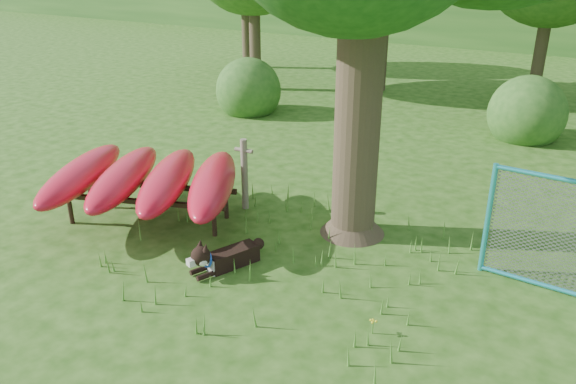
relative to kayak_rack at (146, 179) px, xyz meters
The scene contains 7 objects.
ground 2.65m from the kayak_rack, 22.41° to the right, with size 80.00×80.00×0.00m, color #1F480E.
wooden_post 1.63m from the kayak_rack, 49.55° to the left, with size 0.34×0.12×1.25m.
kayak_rack is the anchor object (origin of this frame).
husky_dog 2.15m from the kayak_rack, 16.85° to the right, with size 0.62×1.12×0.53m.
wildflower_clump 4.48m from the kayak_rack, 10.81° to the right, with size 0.09×0.10×0.20m.
shrub_left 7.09m from the kayak_rack, 112.11° to the left, with size 1.80×1.80×1.80m, color #28561C.
shrub_mid 9.16m from the kayak_rack, 61.58° to the left, with size 1.80×1.80×1.80m, color #28561C.
Camera 1 is at (4.02, -4.94, 4.07)m, focal length 35.00 mm.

